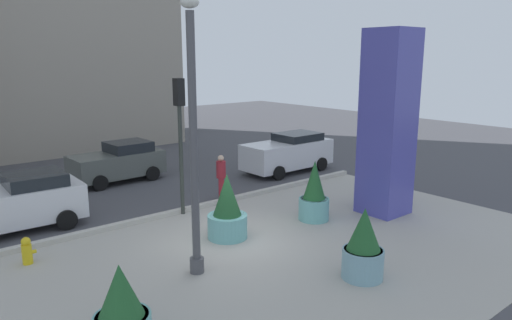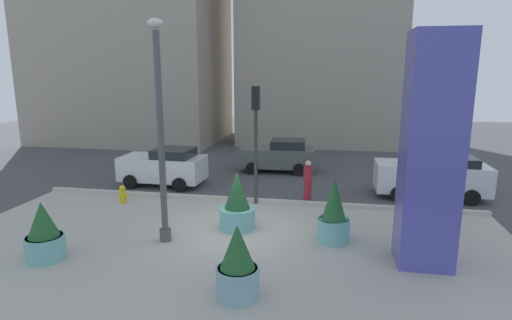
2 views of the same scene
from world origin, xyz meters
name	(u,v)px [view 1 (image 1 of 2)]	position (x,y,z in m)	size (l,w,h in m)	color
ground_plane	(164,208)	(0.00, 4.00, 0.00)	(60.00, 60.00, 0.00)	#47474C
plaza_pavement	(274,262)	(0.00, -2.00, 0.00)	(18.00, 10.00, 0.02)	#ADA89E
curb_strip	(176,212)	(0.00, 3.12, 0.08)	(18.00, 0.24, 0.16)	#B7B2A8
lamp_post	(194,146)	(-1.94, -1.22, 3.27)	(0.44, 0.44, 6.71)	#4C4C51
art_pillar_blue	(388,124)	(5.70, -1.35, 3.14)	(1.44, 1.44, 6.28)	#4C4CAD
potted_plant_near_left	(227,212)	(0.06, 0.19, 0.83)	(1.20, 1.20, 2.00)	#6BB2B2
potted_plant_by_pillar	(122,313)	(-4.76, -3.09, 0.75)	(1.07, 1.07, 1.72)	#6BB2B2
potted_plant_mid_plaza	(363,247)	(1.05, -4.09, 0.81)	(1.02, 1.02, 1.82)	#7AA8B7
potted_plant_near_right	(314,195)	(3.25, -0.34, 0.86)	(1.01, 1.01, 2.04)	#6BB2B2
fire_hydrant	(27,251)	(-5.11, 2.07, 0.37)	(0.36, 0.26, 0.75)	gold
traffic_light_corner	(180,124)	(0.18, 2.99, 3.16)	(0.28, 0.42, 4.67)	#333833
car_curb_west	(288,152)	(7.33, 5.21, 0.92)	(4.51, 2.06, 1.79)	silver
car_far_lane	(119,162)	(0.37, 8.65, 0.85)	(3.98, 2.15, 1.70)	#565B56
car_passing_lane	(20,202)	(-4.52, 4.98, 0.88)	(3.88, 2.16, 1.75)	silver
pedestrian_by_curb	(221,175)	(2.22, 3.53, 0.97)	(0.50, 0.50, 1.74)	maroon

